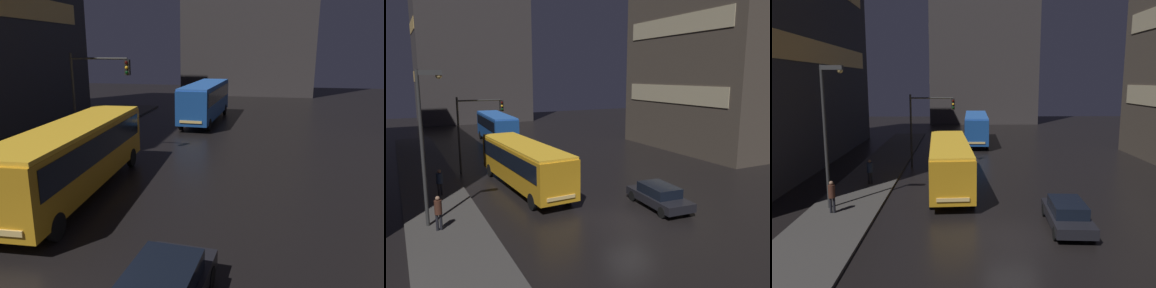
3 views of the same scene
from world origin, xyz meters
The scene contains 10 objects.
ground_plane centered at (0.00, 0.00, 0.00)m, with size 120.00×120.00×0.00m, color black.
sidewalk_left centered at (-9.00, 10.00, 0.07)m, with size 4.00×48.00×0.15m.
building_far_backdrop centered at (1.86, 51.51, 12.26)m, with size 18.07×12.00×24.51m.
bus_near centered at (-3.13, 8.50, 1.97)m, with size 3.19×11.47×3.19m.
bus_far centered at (-0.39, 26.78, 2.10)m, with size 2.93×10.94×3.42m.
car_taxi centered at (2.91, 1.25, 0.72)m, with size 2.16×4.67×1.37m.
pedestrian_near centered at (-9.41, 3.15, 1.21)m, with size 0.51×0.51×1.79m.
pedestrian_mid centered at (-8.69, 8.95, 1.19)m, with size 0.55×0.55×1.73m.
traffic_light_main centered at (-5.15, 14.66, 4.21)m, with size 3.77×0.35×6.16m.
street_lamp_sidewalk centered at (-9.64, 4.03, 5.40)m, with size 1.25×0.36×7.98m.
Camera 3 is at (-2.57, -16.51, 7.30)m, focal length 35.00 mm.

